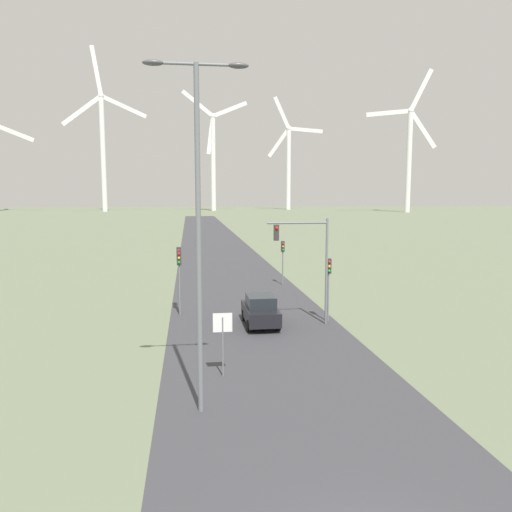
{
  "coord_description": "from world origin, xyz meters",
  "views": [
    {
      "loc": [
        -3.73,
        -8.8,
        7.62
      ],
      "look_at": [
        0.0,
        18.98,
        4.14
      ],
      "focal_mm": 35.0,
      "sensor_mm": 36.0,
      "label": 1
    }
  ],
  "objects": [
    {
      "name": "traffic_light_post_near_right",
      "position": [
        4.45,
        19.66,
        2.81
      ],
      "size": [
        0.28,
        0.34,
        3.83
      ],
      "color": "slate",
      "rests_on": "ground"
    },
    {
      "name": "wind_turbine_far_right",
      "position": [
        88.71,
        194.38,
        26.22
      ],
      "size": [
        29.25,
        5.79,
        59.22
      ],
      "color": "white",
      "rests_on": "ground"
    },
    {
      "name": "streetlamp",
      "position": [
        -3.42,
        8.14,
        7.31
      ],
      "size": [
        3.45,
        0.32,
        11.92
      ],
      "color": "slate",
      "rests_on": "ground"
    },
    {
      "name": "wind_turbine_center",
      "position": [
        7.78,
        225.83,
        26.51
      ],
      "size": [
        30.28,
        4.12,
        54.29
      ],
      "color": "white",
      "rests_on": "ground"
    },
    {
      "name": "traffic_light_post_mid_right",
      "position": [
        4.04,
        32.14,
        2.73
      ],
      "size": [
        0.28,
        0.33,
        3.72
      ],
      "color": "slate",
      "rests_on": "ground"
    },
    {
      "name": "traffic_light_post_mid_left",
      "position": [
        -4.42,
        23.26,
        3.11
      ],
      "size": [
        0.28,
        0.34,
        4.26
      ],
      "color": "slate",
      "rests_on": "ground"
    },
    {
      "name": "traffic_light_post_near_left",
      "position": [
        -4.39,
        22.44,
        3.02
      ],
      "size": [
        0.28,
        0.34,
        4.13
      ],
      "color": "slate",
      "rests_on": "ground"
    },
    {
      "name": "wind_turbine_left",
      "position": [
        -40.63,
        220.27,
        30.66
      ],
      "size": [
        34.8,
        12.03,
        70.57
      ],
      "color": "white",
      "rests_on": "ground"
    },
    {
      "name": "wind_turbine_right",
      "position": [
        45.79,
        238.42,
        24.71
      ],
      "size": [
        26.59,
        6.53,
        55.44
      ],
      "color": "white",
      "rests_on": "ground"
    },
    {
      "name": "road_surface",
      "position": [
        0.0,
        48.0,
        0.0
      ],
      "size": [
        10.0,
        240.0,
        0.01
      ],
      "color": "#38383D",
      "rests_on": "ground"
    },
    {
      "name": "traffic_light_mast_overhead",
      "position": [
        3.01,
        19.17,
        4.35
      ],
      "size": [
        3.59,
        0.35,
        6.24
      ],
      "color": "slate",
      "rests_on": "ground"
    },
    {
      "name": "car_approaching",
      "position": [
        0.3,
        19.31,
        0.91
      ],
      "size": [
        1.88,
        4.11,
        1.83
      ],
      "color": "black",
      "rests_on": "ground"
    },
    {
      "name": "stop_sign_near",
      "position": [
        -2.42,
        11.4,
        1.91
      ],
      "size": [
        0.81,
        0.07,
        2.73
      ],
      "color": "slate",
      "rests_on": "ground"
    }
  ]
}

